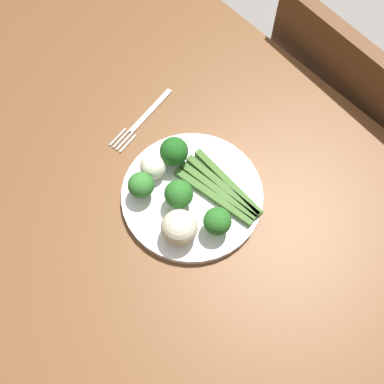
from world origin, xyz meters
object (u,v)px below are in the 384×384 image
at_px(asparagus_bundle, 220,189).
at_px(fork, 142,120).
at_px(broccoli_near_center, 174,151).
at_px(broccoli_front_left, 217,221).
at_px(cauliflower_mid, 179,228).
at_px(cauliflower_front, 153,167).
at_px(dining_table, 155,222).
at_px(broccoli_back, 141,185).
at_px(plate, 192,195).
at_px(chair, 340,128).
at_px(broccoli_right, 179,194).

bearing_deg(asparagus_bundle, fork, -5.33).
height_order(broccoli_near_center, broccoli_front_left, broccoli_near_center).
distance_m(asparagus_bundle, cauliflower_mid, 0.11).
relative_size(asparagus_bundle, cauliflower_mid, 2.75).
xyz_separation_m(broccoli_near_center, cauliflower_front, (0.01, 0.04, -0.01)).
distance_m(broccoli_near_center, fork, 0.13).
bearing_deg(dining_table, cauliflower_mid, 175.20).
relative_size(dining_table, broccoli_near_center, 23.50).
bearing_deg(fork, broccoli_back, 39.76).
relative_size(broccoli_near_center, cauliflower_front, 1.34).
distance_m(broccoli_near_center, broccoli_back, 0.08).
bearing_deg(plate, broccoli_back, 48.61).
relative_size(broccoli_front_left, cauliflower_mid, 0.94).
bearing_deg(chair, plate, 91.84).
distance_m(plate, broccoli_right, 0.05).
height_order(dining_table, broccoli_near_center, broccoli_near_center).
distance_m(broccoli_near_center, cauliflower_front, 0.04).
xyz_separation_m(cauliflower_mid, fork, (0.22, -0.10, -0.04)).
bearing_deg(cauliflower_front, broccoli_near_center, -99.10).
xyz_separation_m(broccoli_near_center, fork, (0.12, -0.02, -0.05)).
bearing_deg(broccoli_right, broccoli_back, 32.97).
xyz_separation_m(broccoli_front_left, cauliflower_mid, (0.03, 0.05, -0.00)).
height_order(broccoli_front_left, cauliflower_mid, cauliflower_mid).
relative_size(dining_table, broccoli_front_left, 25.22).
height_order(broccoli_back, cauliflower_front, broccoli_back).
distance_m(broccoli_right, fork, 0.20).
height_order(asparagus_bundle, fork, asparagus_bundle).
distance_m(broccoli_back, fork, 0.17).
bearing_deg(fork, broccoli_near_center, 69.16).
xyz_separation_m(broccoli_back, broccoli_front_left, (-0.13, -0.05, 0.00)).
distance_m(cauliflower_front, fork, 0.13).
xyz_separation_m(broccoli_right, cauliflower_mid, (-0.04, 0.04, -0.00)).
height_order(chair, asparagus_bundle, chair).
xyz_separation_m(chair, broccoli_back, (0.07, 0.56, 0.32)).
bearing_deg(plate, dining_table, 51.42).
relative_size(plate, cauliflower_mid, 4.10).
xyz_separation_m(dining_table, broccoli_right, (-0.04, -0.03, 0.16)).
bearing_deg(broccoli_front_left, chair, -82.97).
height_order(plate, cauliflower_mid, cauliflower_mid).
relative_size(dining_table, cauliflower_mid, 23.75).
relative_size(chair, asparagus_bundle, 5.33).
bearing_deg(asparagus_bundle, broccoli_near_center, 6.12).
relative_size(cauliflower_mid, fork, 0.36).
height_order(broccoli_front_left, cauliflower_front, broccoli_front_left).
bearing_deg(broccoli_back, plate, -131.39).
height_order(broccoli_back, broccoli_front_left, broccoli_front_left).
bearing_deg(dining_table, asparagus_bundle, -127.42).
xyz_separation_m(broccoli_right, fork, (0.18, -0.06, -0.05)).
xyz_separation_m(plate, broccoli_front_left, (-0.08, 0.01, 0.04)).
xyz_separation_m(chair, cauliflower_mid, (-0.03, 0.56, 0.31)).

